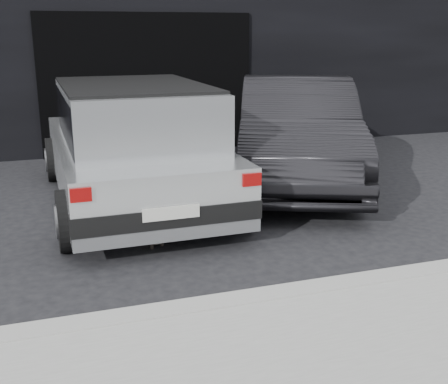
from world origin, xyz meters
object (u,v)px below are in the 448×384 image
object	(u,v)px
cat_siamese	(151,234)
cat_white	(122,227)
silver_hatchback	(133,139)
second_car	(297,130)

from	to	relation	value
cat_siamese	cat_white	size ratio (longest dim) A/B	0.93
silver_hatchback	cat_white	world-z (taller)	silver_hatchback
cat_siamese	cat_white	xyz separation A→B (m)	(-0.29, 0.17, 0.06)
silver_hatchback	cat_siamese	bearing A→B (deg)	-93.98
silver_hatchback	cat_white	size ratio (longest dim) A/B	5.77
silver_hatchback	cat_white	xyz separation A→B (m)	(-0.38, -1.41, -0.71)
second_car	cat_white	xyz separation A→B (m)	(-3.00, -1.88, -0.61)
silver_hatchback	second_car	xyz separation A→B (m)	(2.62, 0.47, -0.10)
cat_white	second_car	bearing A→B (deg)	134.98
cat_white	cat_siamese	bearing A→B (deg)	72.50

